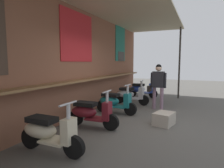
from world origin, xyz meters
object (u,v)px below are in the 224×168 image
Objects in this scene: scooter_silver at (130,94)px; shopper_with_handbag at (158,82)px; scooter_maroon at (90,112)px; scooter_blue at (141,89)px; scooter_teal at (114,102)px; merchandise_crate at (164,119)px; scooter_cream at (47,132)px.

shopper_with_handbag is (-0.43, -1.18, 0.57)m from scooter_silver.
shopper_with_handbag is (2.64, -1.18, 0.57)m from scooter_maroon.
scooter_silver is 1.00× the size of scooter_blue.
scooter_blue is (4.72, -0.00, 0.00)m from scooter_maroon.
merchandise_crate is (-0.54, -1.69, -0.22)m from scooter_teal.
shopper_with_handbag is (4.15, -1.18, 0.57)m from scooter_cream.
shopper_with_handbag is (1.12, -1.18, 0.57)m from scooter_teal.
shopper_with_handbag is at bearing -20.46° from scooter_silver.
scooter_cream is 3.03m from scooter_teal.
shopper_with_handbag reaches higher than scooter_silver.
scooter_teal is 3.20m from scooter_blue.
scooter_silver is (4.58, -0.00, 0.00)m from scooter_cream.
shopper_with_handbag is 2.85× the size of merchandise_crate.
scooter_cream is at bearing -93.27° from scooter_blue.
scooter_teal is at bearing -93.27° from scooter_blue.
scooter_maroon is at bearing -19.34° from shopper_with_handbag.
shopper_with_handbag reaches higher than scooter_cream.
scooter_teal is (1.52, -0.00, 0.00)m from scooter_maroon.
shopper_with_handbag is at bearing 74.18° from scooter_cream.
scooter_cream and scooter_teal have the same top height.
scooter_cream is at bearing -11.12° from shopper_with_handbag.
scooter_teal is at bearing 90.08° from scooter_cream.
shopper_with_handbag is 1.91m from merchandise_crate.
scooter_maroon and scooter_blue have the same top height.
scooter_teal is 2.51× the size of merchandise_crate.
scooter_teal is at bearing 88.15° from scooter_maroon.
shopper_with_handbag is at bearing 16.88° from merchandise_crate.
scooter_teal is at bearing 72.23° from merchandise_crate.
scooter_teal reaches higher than merchandise_crate.
scooter_silver is at bearing -93.27° from scooter_blue.
scooter_blue is (1.64, -0.00, 0.00)m from scooter_silver.
scooter_cream is 0.88× the size of shopper_with_handbag.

